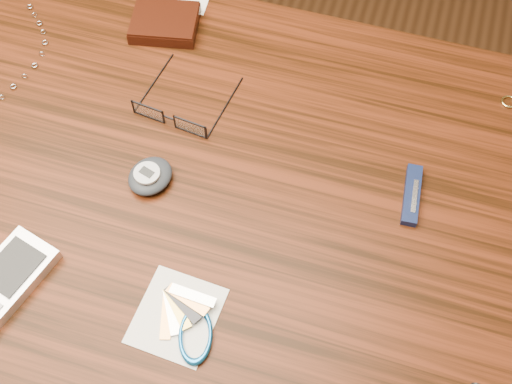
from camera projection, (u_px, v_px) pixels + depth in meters
ground at (247, 364)px, 1.46m from camera, size 3.80×3.80×0.00m
desk at (241, 234)px, 0.91m from camera, size 1.00×0.70×0.75m
wallet_and_card at (165, 22)px, 0.96m from camera, size 0.11×0.14×0.02m
eyeglasses at (172, 116)px, 0.87m from camera, size 0.13×0.13×0.03m
gold_ring at (509, 102)px, 0.90m from camera, size 0.03×0.03×0.00m
pda_phone at (6, 280)px, 0.75m from camera, size 0.09×0.13×0.02m
pedometer at (150, 176)px, 0.82m from camera, size 0.07×0.07×0.03m
notepad_keys at (186, 323)px, 0.73m from camera, size 0.11×0.11×0.01m
pocket_knife at (412, 195)px, 0.81m from camera, size 0.03×0.09×0.01m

